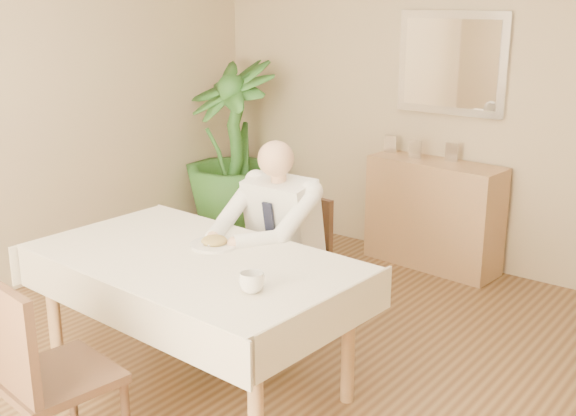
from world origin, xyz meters
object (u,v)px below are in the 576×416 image
Objects in this scene: chair_far at (295,258)px; coffee_mug at (252,282)px; chair_near at (38,369)px; sideboard at (433,214)px; potted_palm at (232,150)px; seated_man at (266,237)px; dining_table at (194,271)px.

coffee_mug is (0.54, -1.05, 0.32)m from chair_far.
chair_near reaches higher than sideboard.
potted_palm is (-1.62, 3.05, 0.21)m from chair_near.
chair_far is 1.56m from sideboard.
seated_man reaches higher than chair_far.
potted_palm reaches higher than sideboard.
potted_palm is (-2.12, 2.26, -0.04)m from coffee_mug.
dining_table is at bearing 100.35° from chair_near.
seated_man is 1.86m from sideboard.
dining_table is at bearing -90.00° from seated_man.
chair_near reaches higher than chair_far.
seated_man is 0.94m from coffee_mug.
dining_table is at bearing 162.29° from coffee_mug.
coffee_mug is at bearing -14.79° from dining_table.
chair_far is 1.84m from chair_near.
coffee_mug reaches higher than dining_table.
potted_palm reaches higher than chair_far.
sideboard is (0.13, 3.39, -0.13)m from chair_near.
potted_palm is (-1.58, 2.08, 0.09)m from dining_table.
chair_near is 0.77× the size of seated_man.
seated_man is 2.17m from potted_palm.
sideboard reaches higher than dining_table.
coffee_mug is at bearing -46.76° from potted_palm.
seated_man reaches higher than chair_near.
coffee_mug is at bearing -54.76° from seated_man.
seated_man is (-0.00, 0.59, 0.02)m from dining_table.
chair_far is at bearing -37.35° from potted_palm.
potted_palm is at bearing 125.95° from chair_near.
chair_near is 3.46m from potted_palm.
chair_far is at bearing 92.92° from dining_table.
seated_man is 10.53× the size of coffee_mug.
seated_man is (-0.04, 1.56, 0.15)m from chair_near.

